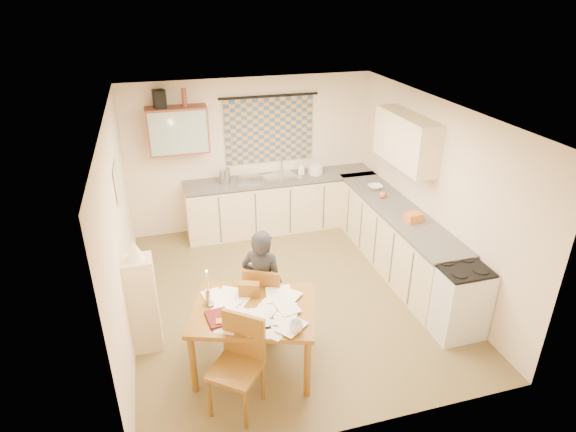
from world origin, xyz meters
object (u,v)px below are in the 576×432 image
object	(u,v)px
stove	(457,299)
person	(263,284)
shelf_stand	(143,304)
counter_back	(285,203)
chair_far	(266,311)
counter_right	(394,237)
dining_table	(255,336)

from	to	relation	value
stove	person	distance (m)	2.29
shelf_stand	counter_back	bearing A→B (deg)	46.69
chair_far	person	bearing A→B (deg)	30.18
chair_far	counter_back	bearing A→B (deg)	-82.94
counter_right	person	distance (m)	2.42
counter_right	person	world-z (taller)	person
chair_far	stove	bearing A→B (deg)	-168.06
counter_right	person	bearing A→B (deg)	-155.82
shelf_stand	chair_far	bearing A→B (deg)	-4.85
chair_far	shelf_stand	size ratio (longest dim) A/B	0.81
counter_right	shelf_stand	world-z (taller)	shelf_stand
chair_far	shelf_stand	distance (m)	1.41
person	shelf_stand	size ratio (longest dim) A/B	1.18
person	counter_back	bearing A→B (deg)	-77.82
stove	person	xyz separation A→B (m)	(-2.20, 0.60, 0.24)
shelf_stand	stove	bearing A→B (deg)	-11.45
stove	chair_far	bearing A→B (deg)	164.52
chair_far	counter_right	bearing A→B (deg)	-128.12
counter_back	shelf_stand	xyz separation A→B (m)	(-2.33, -2.47, 0.13)
person	stove	bearing A→B (deg)	-162.07
counter_right	stove	bearing A→B (deg)	-90.00
stove	dining_table	world-z (taller)	stove
person	dining_table	bearing A→B (deg)	100.52
counter_right	dining_table	world-z (taller)	counter_right
counter_back	person	size ratio (longest dim) A/B	2.41
stove	dining_table	distance (m)	2.42
counter_back	person	distance (m)	2.79
person	shelf_stand	bearing A→B (deg)	28.13
stove	shelf_stand	size ratio (longest dim) A/B	0.77
stove	person	size ratio (longest dim) A/B	0.66
shelf_stand	person	bearing A→B (deg)	-5.03
counter_right	dining_table	xyz separation A→B (m)	(-2.42, -1.50, -0.07)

